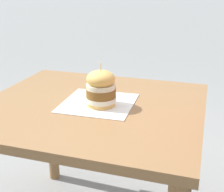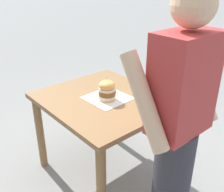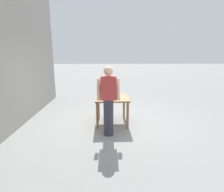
{
  "view_description": "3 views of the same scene",
  "coord_description": "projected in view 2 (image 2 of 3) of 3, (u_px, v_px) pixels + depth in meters",
  "views": [
    {
      "loc": [
        1.27,
        0.5,
        1.32
      ],
      "look_at": [
        0.0,
        0.1,
        0.82
      ],
      "focal_mm": 50.0,
      "sensor_mm": 36.0,
      "label": 1
    },
    {
      "loc": [
        1.23,
        1.53,
        1.72
      ],
      "look_at": [
        0.0,
        0.1,
        0.82
      ],
      "focal_mm": 42.0,
      "sensor_mm": 36.0,
      "label": 2
    },
    {
      "loc": [
        0.19,
        4.85,
        1.91
      ],
      "look_at": [
        0.0,
        0.1,
        0.82
      ],
      "focal_mm": 28.0,
      "sensor_mm": 36.0,
      "label": 3
    }
  ],
  "objects": [
    {
      "name": "sandwich",
      "position": [
        107.0,
        90.0,
        2.1
      ],
      "size": [
        0.14,
        0.14,
        0.2
      ],
      "color": "#E5B25B",
      "rests_on": "serving_paper"
    },
    {
      "name": "patio_table",
      "position": [
        104.0,
        111.0,
        2.23
      ],
      "size": [
        0.92,
        1.03,
        0.77
      ],
      "color": "olive",
      "rests_on": "ground"
    },
    {
      "name": "pickle_spear",
      "position": [
        111.0,
        92.0,
        2.25
      ],
      "size": [
        0.08,
        0.06,
        0.02
      ],
      "primitive_type": "cylinder",
      "rotation": [
        0.0,
        1.57,
        2.62
      ],
      "color": "#8EA83D",
      "rests_on": "serving_paper"
    },
    {
      "name": "serving_paper",
      "position": [
        107.0,
        98.0,
        2.16
      ],
      "size": [
        0.34,
        0.34,
        0.0
      ],
      "primitive_type": "cube",
      "rotation": [
        0.0,
        0.0,
        0.03
      ],
      "color": "white",
      "rests_on": "patio_table"
    },
    {
      "name": "diner_across_table",
      "position": [
        177.0,
        132.0,
        1.51
      ],
      "size": [
        0.55,
        0.35,
        1.69
      ],
      "color": "#33333D",
      "rests_on": "ground"
    },
    {
      "name": "ground_plane",
      "position": [
        105.0,
        170.0,
        2.51
      ],
      "size": [
        80.0,
        80.0,
        0.0
      ],
      "primitive_type": "plane",
      "color": "gray"
    }
  ]
}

